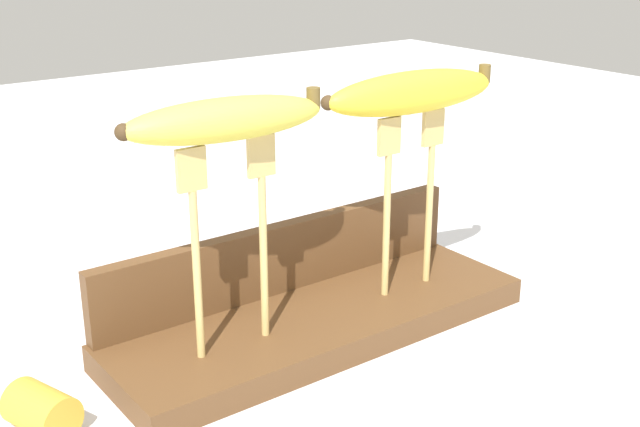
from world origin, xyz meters
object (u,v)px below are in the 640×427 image
at_px(banana_raised_left, 225,119).
at_px(wire_coil, 372,218).
at_px(banana_raised_right, 413,92).
at_px(fork_stand_left, 230,228).
at_px(banana_chunk_near, 40,409).
at_px(fork_stand_right, 409,186).

relative_size(banana_raised_left, wire_coil, 1.57).
xyz_separation_m(banana_raised_left, wire_coil, (0.35, 0.23, -0.23)).
relative_size(banana_raised_left, banana_raised_right, 0.91).
bearing_deg(fork_stand_left, banana_raised_left, 173.85).
distance_m(fork_stand_left, wire_coil, 0.44).
bearing_deg(fork_stand_left, banana_chunk_near, 176.02).
height_order(fork_stand_right, wire_coil, fork_stand_right).
bearing_deg(fork_stand_right, banana_raised_left, 180.00).
distance_m(fork_stand_left, fork_stand_right, 0.21).
relative_size(fork_stand_right, wire_coil, 1.59).
bearing_deg(banana_chunk_near, banana_raised_right, -1.81).
relative_size(fork_stand_left, banana_raised_left, 1.04).
height_order(banana_chunk_near, wire_coil, banana_chunk_near).
relative_size(fork_stand_left, fork_stand_right, 1.03).
bearing_deg(banana_raised_right, banana_chunk_near, 178.19).
xyz_separation_m(fork_stand_right, banana_chunk_near, (-0.38, 0.01, -0.12)).
bearing_deg(banana_raised_left, fork_stand_left, -6.15).
bearing_deg(wire_coil, banana_chunk_near, -157.75).
bearing_deg(wire_coil, fork_stand_right, -122.91).
distance_m(banana_raised_right, banana_chunk_near, 0.43).
height_order(banana_raised_left, wire_coil, banana_raised_left).
distance_m(fork_stand_left, banana_raised_right, 0.23).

